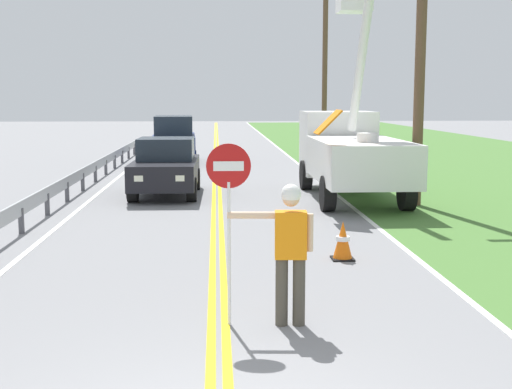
% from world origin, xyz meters
% --- Properties ---
extents(centerline_yellow_left, '(0.11, 110.00, 0.01)m').
position_xyz_m(centerline_yellow_left, '(-0.09, 20.00, 0.01)').
color(centerline_yellow_left, yellow).
rests_on(centerline_yellow_left, ground).
extents(centerline_yellow_right, '(0.11, 110.00, 0.01)m').
position_xyz_m(centerline_yellow_right, '(0.09, 20.00, 0.01)').
color(centerline_yellow_right, yellow).
rests_on(centerline_yellow_right, ground).
extents(edge_line_right, '(0.12, 110.00, 0.01)m').
position_xyz_m(edge_line_right, '(3.60, 20.00, 0.01)').
color(edge_line_right, silver).
rests_on(edge_line_right, ground).
extents(edge_line_left, '(0.12, 110.00, 0.01)m').
position_xyz_m(edge_line_left, '(-3.60, 20.00, 0.01)').
color(edge_line_left, silver).
rests_on(edge_line_left, ground).
extents(flagger_worker, '(1.09, 0.27, 1.83)m').
position_xyz_m(flagger_worker, '(0.91, 2.93, 1.05)').
color(flagger_worker, '#474238').
rests_on(flagger_worker, ground).
extents(stop_sign_paddle, '(0.56, 0.04, 2.33)m').
position_xyz_m(stop_sign_paddle, '(0.14, 2.98, 1.71)').
color(stop_sign_paddle, silver).
rests_on(stop_sign_paddle, ground).
extents(utility_bucket_truck, '(2.67, 6.81, 6.05)m').
position_xyz_m(utility_bucket_truck, '(3.86, 14.23, 1.43)').
color(utility_bucket_truck, white).
rests_on(utility_bucket_truck, ground).
extents(oncoming_sedan_nearest, '(1.96, 4.13, 1.70)m').
position_xyz_m(oncoming_sedan_nearest, '(-1.51, 14.91, 0.83)').
color(oncoming_sedan_nearest, black).
rests_on(oncoming_sedan_nearest, ground).
extents(oncoming_suv_second, '(2.06, 4.67, 2.10)m').
position_xyz_m(oncoming_suv_second, '(-1.87, 25.00, 1.06)').
color(oncoming_suv_second, navy).
rests_on(oncoming_suv_second, ground).
extents(utility_pole_near, '(1.80, 0.28, 7.60)m').
position_xyz_m(utility_pole_near, '(5.39, 12.61, 3.98)').
color(utility_pole_near, brown).
rests_on(utility_pole_near, ground).
extents(utility_pole_mid, '(1.80, 0.28, 8.93)m').
position_xyz_m(utility_pole_mid, '(5.93, 32.03, 4.65)').
color(utility_pole_mid, brown).
rests_on(utility_pole_mid, ground).
extents(traffic_cone_lead, '(0.40, 0.40, 0.70)m').
position_xyz_m(traffic_cone_lead, '(2.25, 6.45, 0.34)').
color(traffic_cone_lead, orange).
rests_on(traffic_cone_lead, ground).
extents(guardrail_left_shoulder, '(0.10, 32.00, 0.71)m').
position_xyz_m(guardrail_left_shoulder, '(-4.20, 14.93, 0.52)').
color(guardrail_left_shoulder, '#9EA0A3').
rests_on(guardrail_left_shoulder, ground).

